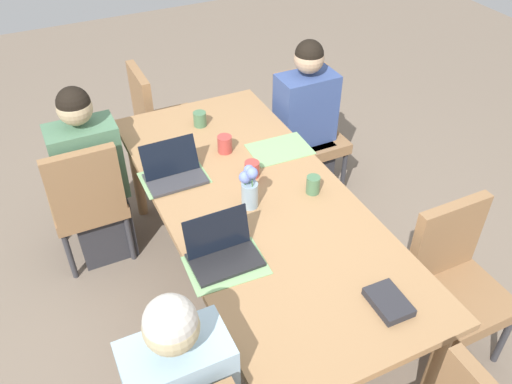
{
  "coord_description": "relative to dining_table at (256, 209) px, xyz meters",
  "views": [
    {
      "loc": [
        1.97,
        -0.94,
        2.56
      ],
      "look_at": [
        0.0,
        0.0,
        0.81
      ],
      "focal_mm": 37.34,
      "sensor_mm": 36.0,
      "label": 1
    }
  ],
  "objects": [
    {
      "name": "coffee_mug_near_left",
      "position": [
        -0.49,
        0.03,
        0.12
      ],
      "size": [
        0.09,
        0.09,
        0.1
      ],
      "primitive_type": "cylinder",
      "color": "#AD3D38",
      "rests_on": "dining_table"
    },
    {
      "name": "person_far_left_mid",
      "position": [
        -0.81,
        0.77,
        -0.16
      ],
      "size": [
        0.36,
        0.4,
        1.19
      ],
      "color": "#2D2D33",
      "rests_on": "ground_plane"
    },
    {
      "name": "placemat_far_left_mid",
      "position": [
        -0.36,
        0.33,
        0.07
      ],
      "size": [
        0.27,
        0.37,
        0.0
      ],
      "primitive_type": "cube",
      "rotation": [
        0.0,
        0.0,
        -1.61
      ],
      "color": "#7FAD70",
      "rests_on": "dining_table"
    },
    {
      "name": "coffee_mug_centre_left",
      "position": [
        -0.83,
        -0.0,
        0.12
      ],
      "size": [
        0.08,
        0.08,
        0.09
      ],
      "primitive_type": "cylinder",
      "color": "#47704C",
      "rests_on": "dining_table"
    },
    {
      "name": "chair_far_left_mid",
      "position": [
        -0.88,
        0.83,
        -0.19
      ],
      "size": [
        0.44,
        0.44,
        0.9
      ],
      "color": "olive",
      "rests_on": "ground_plane"
    },
    {
      "name": "placemat_near_left_far",
      "position": [
        -0.37,
        -0.33,
        0.07
      ],
      "size": [
        0.26,
        0.36,
        0.0
      ],
      "primitive_type": "cube",
      "rotation": [
        0.0,
        0.0,
        1.56
      ],
      "color": "#7FAD70",
      "rests_on": "dining_table"
    },
    {
      "name": "chair_near_left_far",
      "position": [
        -0.74,
        -0.79,
        -0.19
      ],
      "size": [
        0.44,
        0.44,
        0.9
      ],
      "color": "olive",
      "rests_on": "ground_plane"
    },
    {
      "name": "person_near_left_far",
      "position": [
        -0.81,
        -0.73,
        -0.16
      ],
      "size": [
        0.36,
        0.4,
        1.19
      ],
      "color": "#2D2D33",
      "rests_on": "ground_plane"
    },
    {
      "name": "dining_table",
      "position": [
        0.0,
        0.0,
        0.0
      ],
      "size": [
        2.26,
        0.99,
        0.76
      ],
      "color": "#9E754C",
      "rests_on": "ground_plane"
    },
    {
      "name": "ground_plane",
      "position": [
        0.0,
        0.0,
        -0.68
      ],
      "size": [
        10.0,
        10.0,
        0.0
      ],
      "primitive_type": "plane",
      "color": "#756656"
    },
    {
      "name": "laptop_near_left_near",
      "position": [
        0.32,
        -0.33,
        0.12
      ],
      "size": [
        0.22,
        0.32,
        0.21
      ],
      "color": "black",
      "rests_on": "dining_table"
    },
    {
      "name": "book_red_cover",
      "position": [
        0.88,
        0.2,
        0.09
      ],
      "size": [
        0.2,
        0.14,
        0.04
      ],
      "primitive_type": "cube",
      "rotation": [
        0.0,
        0.0,
        -0.02
      ],
      "color": "#28282D",
      "rests_on": "dining_table"
    },
    {
      "name": "chair_far_right_mid",
      "position": [
        0.73,
        0.79,
        -0.19
      ],
      "size": [
        0.44,
        0.44,
        0.9
      ],
      "color": "olive",
      "rests_on": "ground_plane"
    },
    {
      "name": "coffee_mug_near_right",
      "position": [
        -0.2,
        0.07,
        0.12
      ],
      "size": [
        0.08,
        0.08,
        0.09
      ],
      "primitive_type": "cylinder",
      "color": "#AD3D38",
      "rests_on": "dining_table"
    },
    {
      "name": "chair_head_left_right_far",
      "position": [
        -1.45,
        -0.1,
        -0.19
      ],
      "size": [
        0.44,
        0.44,
        0.9
      ],
      "color": "olive",
      "rests_on": "ground_plane"
    },
    {
      "name": "placemat_near_left_near",
      "position": [
        0.37,
        -0.33,
        0.07
      ],
      "size": [
        0.28,
        0.37,
        0.0
      ],
      "primitive_type": "cube",
      "rotation": [
        0.0,
        0.0,
        1.52
      ],
      "color": "#7FAD70",
      "rests_on": "dining_table"
    },
    {
      "name": "laptop_near_left_far",
      "position": [
        -0.36,
        -0.33,
        0.11
      ],
      "size": [
        0.22,
        0.32,
        0.2
      ],
      "color": "#38383D",
      "rests_on": "dining_table"
    },
    {
      "name": "flower_vase",
      "position": [
        0.03,
        -0.05,
        0.2
      ],
      "size": [
        0.1,
        0.1,
        0.26
      ],
      "color": "#8EA8B7",
      "rests_on": "dining_table"
    },
    {
      "name": "coffee_mug_centre_right",
      "position": [
        0.08,
        0.3,
        0.12
      ],
      "size": [
        0.07,
        0.07,
        0.1
      ],
      "primitive_type": "cylinder",
      "color": "#47704C",
      "rests_on": "dining_table"
    }
  ]
}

